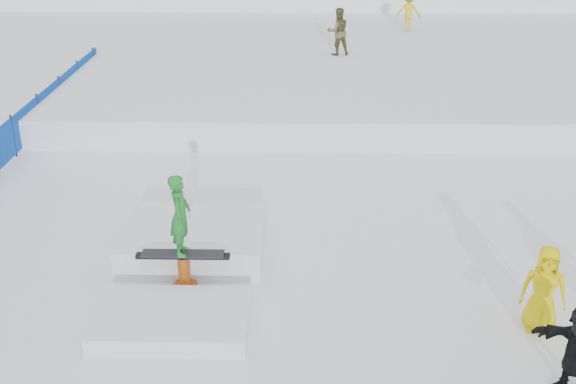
{
  "coord_description": "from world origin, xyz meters",
  "views": [
    {
      "loc": [
        0.75,
        -10.39,
        6.56
      ],
      "look_at": [
        0.5,
        2.0,
        1.1
      ],
      "focal_mm": 45.0,
      "sensor_mm": 36.0,
      "label": 1
    }
  ],
  "objects_px": {
    "safety_fence": "(13,136)",
    "walker_ygreen": "(409,11)",
    "walker_olive": "(338,32)",
    "jib_rail_feature": "(189,256)",
    "spectator_yellow": "(544,289)"
  },
  "relations": [
    {
      "from": "spectator_yellow",
      "to": "jib_rail_feature",
      "type": "xyz_separation_m",
      "value": [
        -5.75,
        1.67,
        -0.42
      ]
    },
    {
      "from": "walker_olive",
      "to": "jib_rail_feature",
      "type": "distance_m",
      "value": 14.12
    },
    {
      "from": "walker_olive",
      "to": "spectator_yellow",
      "type": "relative_size",
      "value": 1.12
    },
    {
      "from": "walker_olive",
      "to": "jib_rail_feature",
      "type": "xyz_separation_m",
      "value": [
        -3.23,
        -13.68,
        -1.3
      ]
    },
    {
      "from": "safety_fence",
      "to": "walker_olive",
      "type": "xyz_separation_m",
      "value": [
        8.47,
        8.0,
        1.06
      ]
    },
    {
      "from": "safety_fence",
      "to": "spectator_yellow",
      "type": "height_order",
      "value": "spectator_yellow"
    },
    {
      "from": "spectator_yellow",
      "to": "jib_rail_feature",
      "type": "distance_m",
      "value": 6.0
    },
    {
      "from": "walker_olive",
      "to": "spectator_yellow",
      "type": "distance_m",
      "value": 15.59
    },
    {
      "from": "safety_fence",
      "to": "jib_rail_feature",
      "type": "relative_size",
      "value": 3.64
    },
    {
      "from": "walker_olive",
      "to": "jib_rail_feature",
      "type": "bearing_deg",
      "value": 61.99
    },
    {
      "from": "walker_ygreen",
      "to": "walker_olive",
      "type": "bearing_deg",
      "value": 66.97
    },
    {
      "from": "walker_ygreen",
      "to": "spectator_yellow",
      "type": "distance_m",
      "value": 19.62
    },
    {
      "from": "spectator_yellow",
      "to": "jib_rail_feature",
      "type": "bearing_deg",
      "value": 177.24
    },
    {
      "from": "jib_rail_feature",
      "to": "walker_ygreen",
      "type": "bearing_deg",
      "value": 70.88
    },
    {
      "from": "safety_fence",
      "to": "walker_ygreen",
      "type": "distance_m",
      "value": 16.79
    }
  ]
}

